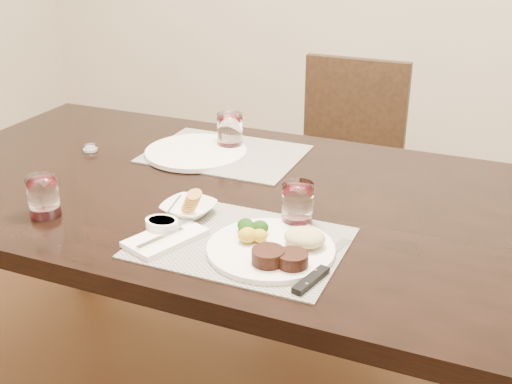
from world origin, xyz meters
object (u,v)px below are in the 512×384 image
at_px(steak_knife, 316,273).
at_px(chair_far, 345,162).
at_px(dinner_plate, 276,247).
at_px(wine_glass_near, 297,207).
at_px(cracker_bowl, 189,208).
at_px(far_plate, 196,152).

bearing_deg(steak_knife, chair_far, 116.08).
distance_m(chair_far, dinner_plate, 1.25).
height_order(steak_knife, wine_glass_near, wine_glass_near).
bearing_deg(steak_knife, dinner_plate, 167.46).
bearing_deg(cracker_bowl, dinner_plate, -19.61).
relative_size(dinner_plate, steak_knife, 1.07).
bearing_deg(far_plate, wine_glass_near, -35.98).
xyz_separation_m(wine_glass_near, far_plate, (-0.44, 0.32, -0.04)).
height_order(chair_far, steak_knife, chair_far).
bearing_deg(cracker_bowl, far_plate, 115.61).
height_order(steak_knife, cracker_bowl, cracker_bowl).
distance_m(dinner_plate, far_plate, 0.65).
height_order(chair_far, cracker_bowl, chair_far).
xyz_separation_m(steak_knife, wine_glass_near, (-0.11, 0.20, 0.04)).
height_order(steak_knife, far_plate, same).
relative_size(steak_knife, wine_glass_near, 2.54).
xyz_separation_m(chair_far, cracker_bowl, (-0.09, -1.12, 0.27)).
bearing_deg(far_plate, chair_far, 69.57).
relative_size(wine_glass_near, far_plate, 0.33).
xyz_separation_m(chair_far, dinner_plate, (0.17, -1.21, 0.27)).
distance_m(dinner_plate, cracker_bowl, 0.28).
distance_m(steak_knife, wine_glass_near, 0.24).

